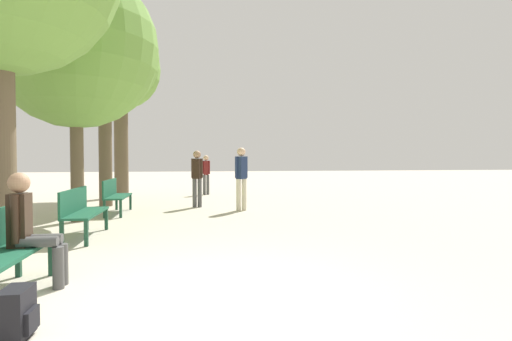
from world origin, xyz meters
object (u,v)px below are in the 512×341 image
object	(u,v)px
person_seated	(31,226)
backpack	(17,314)
tree_row_1	(75,47)
bench_row_2	(115,193)
pedestrian_far	(206,172)
tree_row_3	(120,72)
pedestrian_near	(197,175)
bench_row_1	(81,209)
tree_row_2	(104,58)
pedestrian_mid	(241,175)

from	to	relation	value
person_seated	backpack	bearing A→B (deg)	-74.12
tree_row_1	bench_row_2	bearing A→B (deg)	64.14
pedestrian_far	tree_row_3	bearing A→B (deg)	-169.13
tree_row_1	pedestrian_near	size ratio (longest dim) A/B	3.46
person_seated	pedestrian_near	distance (m)	7.45
backpack	pedestrian_far	bearing A→B (deg)	81.22
bench_row_2	backpack	size ratio (longest dim) A/B	4.03
backpack	pedestrian_near	bearing A→B (deg)	79.69
bench_row_1	pedestrian_far	bearing A→B (deg)	72.99
person_seated	pedestrian_near	bearing A→B (deg)	74.98
bench_row_2	person_seated	size ratio (longest dim) A/B	1.27
bench_row_1	bench_row_2	bearing A→B (deg)	90.00
tree_row_1	pedestrian_near	world-z (taller)	tree_row_1
tree_row_2	pedestrian_far	size ratio (longest dim) A/B	3.91
backpack	pedestrian_mid	distance (m)	8.11
backpack	pedestrian_mid	xyz separation A→B (m)	(2.76, 7.58, 0.81)
person_seated	pedestrian_far	size ratio (longest dim) A/B	0.83
person_seated	pedestrian_mid	distance (m)	7.00
backpack	pedestrian_mid	size ratio (longest dim) A/B	0.23
tree_row_1	pedestrian_near	distance (m)	4.69
bench_row_1	backpack	world-z (taller)	bench_row_1
tree_row_2	tree_row_3	xyz separation A→B (m)	(0.00, 2.75, 0.13)
bench_row_2	tree_row_2	xyz separation A→B (m)	(-0.59, 1.82, 3.98)
pedestrian_near	pedestrian_far	distance (m)	4.14
person_seated	pedestrian_far	bearing A→B (deg)	78.35
tree_row_3	pedestrian_near	distance (m)	5.78
tree_row_3	person_seated	world-z (taller)	tree_row_3
person_seated	tree_row_1	bearing A→B (deg)	99.59
tree_row_2	backpack	world-z (taller)	tree_row_2
tree_row_3	backpack	distance (m)	12.89
bench_row_1	tree_row_2	world-z (taller)	tree_row_2
bench_row_2	bench_row_1	bearing A→B (deg)	-90.00
bench_row_2	pedestrian_near	distance (m)	2.45
bench_row_2	backpack	bearing A→B (deg)	-85.30
bench_row_2	pedestrian_near	xyz separation A→B (m)	(2.17, 1.06, 0.43)
pedestrian_near	pedestrian_mid	distance (m)	1.54
bench_row_2	tree_row_1	bearing A→B (deg)	-115.86
tree_row_3	bench_row_2	bearing A→B (deg)	-82.59
pedestrian_near	pedestrian_far	bearing A→B (deg)	84.41
bench_row_2	tree_row_1	world-z (taller)	tree_row_1
tree_row_1	person_seated	bearing A→B (deg)	-80.41
tree_row_2	tree_row_3	distance (m)	2.76
tree_row_2	pedestrian_mid	bearing A→B (deg)	-23.26
tree_row_2	person_seated	size ratio (longest dim) A/B	4.73
tree_row_1	pedestrian_mid	bearing A→B (deg)	18.57
tree_row_1	pedestrian_far	distance (m)	7.78
bench_row_1	tree_row_3	distance (m)	8.83
bench_row_1	backpack	xyz separation A→B (m)	(0.61, -4.25, -0.33)
pedestrian_mid	pedestrian_far	bearing A→B (deg)	99.06
tree_row_1	backpack	xyz separation A→B (m)	(1.21, -6.25, -3.79)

